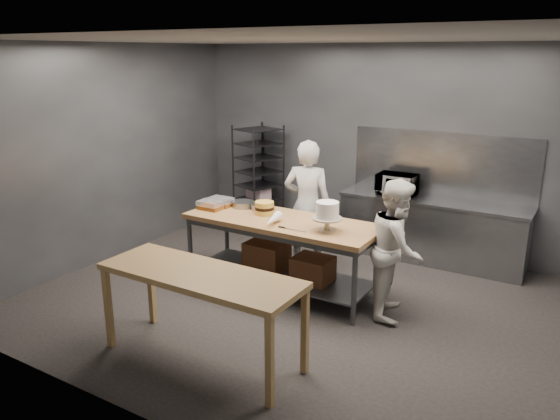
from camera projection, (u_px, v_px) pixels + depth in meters
name	position (u px, v px, depth m)	size (l,w,h in m)	color
ground	(292.00, 301.00, 6.52)	(6.00, 6.00, 0.00)	black
back_wall	(376.00, 147.00, 8.15)	(6.00, 0.04, 3.00)	#4C4F54
work_table	(284.00, 246.00, 6.70)	(2.40, 0.90, 0.92)	olive
near_counter	(201.00, 281.00, 5.08)	(2.00, 0.70, 0.90)	brown
back_counter	(431.00, 230.00, 7.68)	(2.60, 0.60, 0.90)	slate
splashback_panel	(442.00, 164.00, 7.68)	(2.60, 0.02, 0.90)	slate
speed_rack	(258.00, 180.00, 8.93)	(0.77, 0.81, 1.75)	black
chef_behind	(307.00, 206.00, 7.31)	(0.65, 0.42, 1.77)	silver
chef_right	(397.00, 248.00, 6.02)	(0.76, 0.59, 1.56)	silver
microwave	(397.00, 184.00, 7.79)	(0.54, 0.37, 0.30)	black
frosted_cake_stand	(327.00, 212.00, 6.11)	(0.34, 0.34, 0.34)	#B7AD92
layer_cake	(264.00, 208.00, 6.79)	(0.24, 0.24, 0.16)	#ECD14B
cake_pans	(244.00, 204.00, 7.11)	(0.84, 0.39, 0.07)	gray
piping_bag	(273.00, 220.00, 6.37)	(0.12, 0.12, 0.38)	white
offset_spatula	(288.00, 229.00, 6.23)	(0.36, 0.02, 0.02)	slate
pastry_clamshells	(216.00, 203.00, 7.09)	(0.33, 0.41, 0.11)	#8F5E1C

